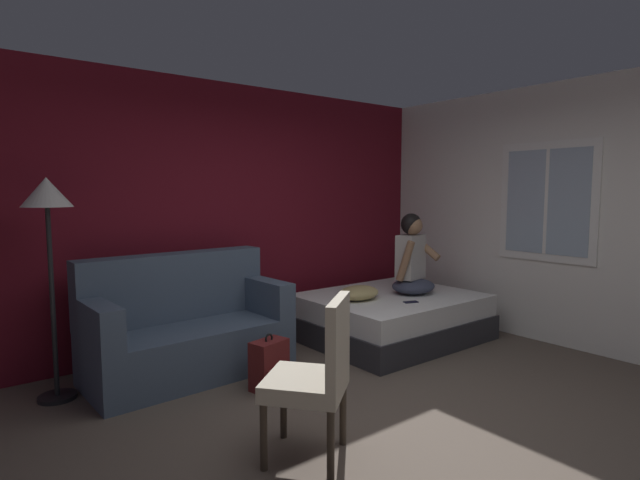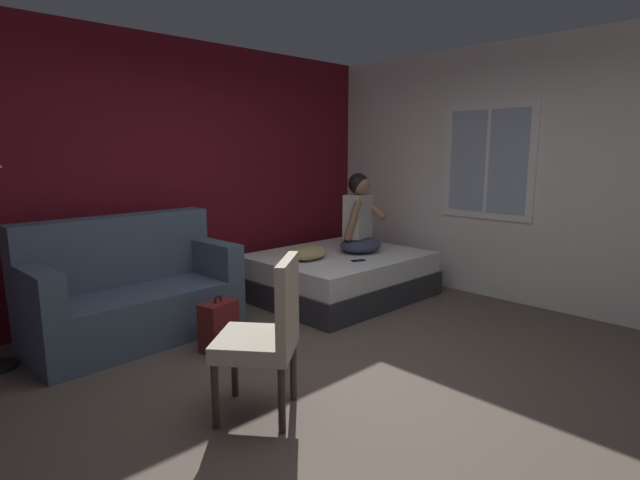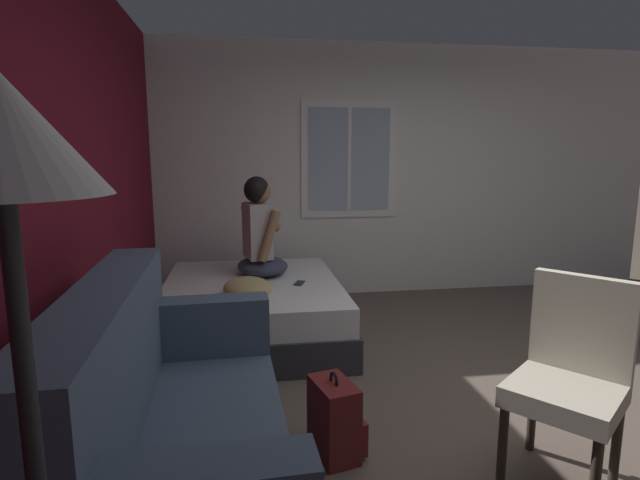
% 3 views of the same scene
% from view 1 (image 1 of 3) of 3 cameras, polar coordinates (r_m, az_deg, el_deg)
% --- Properties ---
extents(ground_plane, '(40.00, 40.00, 0.00)m').
position_cam_1_polar(ground_plane, '(3.61, 8.28, -20.70)').
color(ground_plane, brown).
extents(wall_back_accent, '(10.41, 0.16, 2.70)m').
position_cam_1_polar(wall_back_accent, '(5.31, -11.73, 2.84)').
color(wall_back_accent, maroon).
rests_on(wall_back_accent, ground).
extents(wall_side_with_window, '(0.19, 6.30, 2.70)m').
position_cam_1_polar(wall_side_with_window, '(5.61, 28.47, 2.43)').
color(wall_side_with_window, silver).
rests_on(wall_side_with_window, ground).
extents(bed, '(1.81, 1.50, 0.48)m').
position_cam_1_polar(bed, '(5.54, 8.08, -8.67)').
color(bed, '#2D2D33').
rests_on(bed, ground).
extents(couch, '(1.73, 0.88, 1.04)m').
position_cam_1_polar(couch, '(4.59, -15.08, -9.78)').
color(couch, '#47566B').
rests_on(couch, ground).
extents(side_chair, '(0.65, 0.65, 0.98)m').
position_cam_1_polar(side_chair, '(3.05, -0.39, -14.85)').
color(side_chair, '#382D23').
rests_on(side_chair, ground).
extents(person_seated, '(0.60, 0.54, 0.88)m').
position_cam_1_polar(person_seated, '(5.54, 10.49, -2.37)').
color(person_seated, '#383D51').
rests_on(person_seated, bed).
extents(backpack, '(0.33, 0.29, 0.46)m').
position_cam_1_polar(backpack, '(4.17, -5.72, -14.11)').
color(backpack, maroon).
rests_on(backpack, ground).
extents(throw_pillow, '(0.53, 0.44, 0.14)m').
position_cam_1_polar(throw_pillow, '(5.19, 4.44, -6.03)').
color(throw_pillow, tan).
rests_on(throw_pillow, bed).
extents(cell_phone, '(0.16, 0.11, 0.01)m').
position_cam_1_polar(cell_phone, '(5.13, 10.33, -6.98)').
color(cell_phone, black).
rests_on(cell_phone, bed).
extents(floor_lamp, '(0.36, 0.36, 1.70)m').
position_cam_1_polar(floor_lamp, '(4.23, -28.68, 2.64)').
color(floor_lamp, black).
rests_on(floor_lamp, ground).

